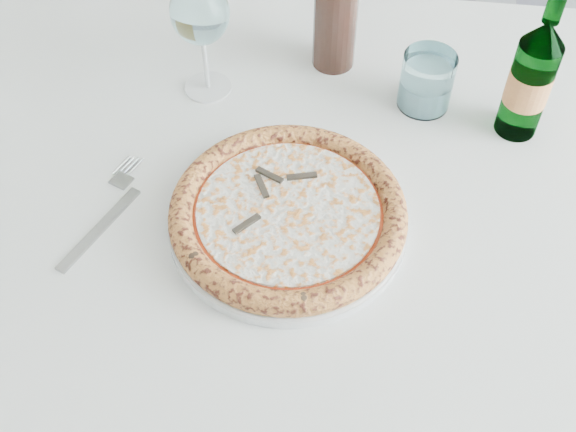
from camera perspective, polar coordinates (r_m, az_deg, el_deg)
name	(u,v)px	position (r m, az deg, el deg)	size (l,w,h in m)	color
dining_table	(301,210)	(1.06, 1.02, 0.48)	(1.51, 0.95, 0.76)	brown
plate	(288,221)	(0.93, 0.00, -0.43)	(0.31, 0.31, 0.02)	silver
pizza	(288,213)	(0.91, 0.00, 0.25)	(0.30, 0.30, 0.03)	#F0A668
fork	(106,214)	(0.97, -14.16, 0.17)	(0.06, 0.22, 0.00)	gray
wine_glass	(200,15)	(1.04, -6.97, 15.52)	(0.08, 0.08, 0.19)	silver
tumbler	(426,84)	(1.09, 10.85, 10.19)	(0.08, 0.08, 0.09)	white
beer_bottle	(531,79)	(1.05, 18.64, 10.24)	(0.06, 0.06, 0.23)	#22692E
wine_bottle	(337,0)	(1.10, 3.86, 16.69)	(0.07, 0.07, 0.27)	black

